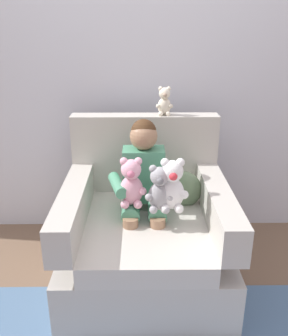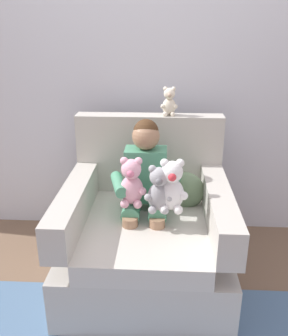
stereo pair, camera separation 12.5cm
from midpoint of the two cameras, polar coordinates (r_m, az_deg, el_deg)
ground_plane at (r=2.53m, az=-1.24°, el=-16.79°), size 8.00×8.00×0.00m
back_wall at (r=2.77m, az=-1.30°, el=15.91°), size 6.00×0.10×2.60m
armchair at (r=2.39m, az=-1.29°, el=-10.19°), size 1.00×1.03×1.00m
seated_child at (r=2.27m, az=-1.62°, el=-1.95°), size 0.45×0.39×0.82m
plush_grey at (r=2.08m, az=0.70°, el=-3.40°), size 0.17×0.13×0.28m
plush_white at (r=2.09m, az=2.66°, el=-2.87°), size 0.19×0.15×0.31m
plush_pink at (r=2.14m, az=-3.66°, el=-2.44°), size 0.18×0.15×0.30m
plush_cream_on_backrest at (r=2.48m, az=1.72°, el=10.22°), size 0.11×0.09×0.19m
throw_pillow at (r=2.42m, az=4.41°, el=-3.39°), size 0.27×0.14×0.26m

